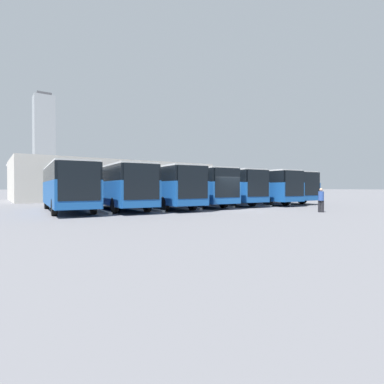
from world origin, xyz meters
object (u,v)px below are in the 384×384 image
Objects in this scene: bus_1 at (252,186)px; bus_3 at (192,186)px; bus_5 at (117,186)px; bus_4 at (160,186)px; bus_6 at (67,186)px; pedestrian at (321,199)px; bus_2 at (220,186)px; bus_0 at (270,186)px.

bus_3 is at bearing -0.26° from bus_1.
bus_1 is at bearing -176.61° from bus_5.
bus_3 is 1.00× the size of bus_4.
bus_6 is 6.80× the size of pedestrian.
bus_5 is 1.00× the size of bus_6.
bus_4 is 12.20m from pedestrian.
bus_1 reaches higher than pedestrian.
bus_5 is at bearing 25.42° from pedestrian.
bus_5 is (3.53, -0.33, 0.00)m from bus_4.
bus_5 is at bearing 7.65° from bus_2.
bus_2 is 14.13m from bus_6.
bus_3 is at bearing 8.82° from bus_2.
bus_0 is at bearing -174.61° from bus_3.
bus_0 and bus_1 have the same top height.
bus_3 and bus_6 have the same top height.
bus_4 is at bearing 7.71° from bus_0.
bus_2 is (3.53, -0.88, 0.00)m from bus_1.
bus_6 is (3.53, -0.41, 0.00)m from bus_5.
bus_0 is 6.80× the size of pedestrian.
bus_0 and bus_6 have the same top height.
bus_1 is 1.00× the size of bus_5.
bus_2 is 6.80× the size of pedestrian.
bus_5 is (17.67, 0.37, 0.00)m from bus_0.
bus_1 is 3.64m from bus_2.
bus_6 reaches higher than pedestrian.
bus_2 is 1.00× the size of bus_3.
bus_1 is at bearing 179.74° from bus_3.
pedestrian is (-3.52, 10.51, -0.94)m from bus_3.
bus_1 and bus_2 have the same top height.
bus_3 is 1.00× the size of bus_6.
bus_0 is 7.07m from bus_2.
bus_1 is 17.68m from bus_6.
bus_2 is 1.00× the size of bus_5.
bus_6 is at bearing 4.75° from bus_0.
bus_1 is 10.53m from pedestrian.
bus_4 is (14.13, 0.70, 0.00)m from bus_0.
bus_4 and bus_6 have the same top height.
bus_5 is (7.07, 0.27, 0.00)m from bus_3.
bus_2 and bus_5 have the same top height.
bus_4 is (10.60, -0.03, 0.00)m from bus_1.
bus_0 is 1.00× the size of bus_1.
bus_6 is at bearing -1.79° from bus_5.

